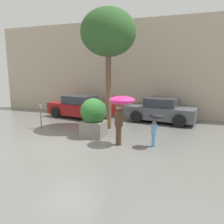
{
  "coord_description": "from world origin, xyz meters",
  "views": [
    {
      "loc": [
        4.28,
        -7.34,
        2.77
      ],
      "look_at": [
        1.21,
        1.6,
        1.05
      ],
      "focal_mm": 35.0,
      "sensor_mm": 36.0,
      "label": 1
    }
  ],
  "objects_px": {
    "planter_box": "(94,116)",
    "parked_car_far": "(162,111)",
    "street_tree": "(108,33)",
    "person_child": "(155,122)",
    "parking_meter": "(40,111)",
    "person_adult": "(121,106)",
    "parked_car_near": "(80,107)"
  },
  "relations": [
    {
      "from": "parking_meter",
      "to": "person_child",
      "type": "bearing_deg",
      "value": -9.7
    },
    {
      "from": "planter_box",
      "to": "street_tree",
      "type": "distance_m",
      "value": 3.99
    },
    {
      "from": "person_adult",
      "to": "parked_car_far",
      "type": "distance_m",
      "value": 4.83
    },
    {
      "from": "person_adult",
      "to": "person_child",
      "type": "relative_size",
      "value": 1.47
    },
    {
      "from": "person_child",
      "to": "parked_car_near",
      "type": "height_order",
      "value": "parked_car_near"
    },
    {
      "from": "person_child",
      "to": "parking_meter",
      "type": "bearing_deg",
      "value": -148.89
    },
    {
      "from": "person_child",
      "to": "street_tree",
      "type": "distance_m",
      "value": 4.89
    },
    {
      "from": "planter_box",
      "to": "person_adult",
      "type": "relative_size",
      "value": 0.89
    },
    {
      "from": "person_adult",
      "to": "parked_car_near",
      "type": "bearing_deg",
      "value": 87.01
    },
    {
      "from": "parked_car_far",
      "to": "street_tree",
      "type": "distance_m",
      "value": 5.17
    },
    {
      "from": "planter_box",
      "to": "parking_meter",
      "type": "bearing_deg",
      "value": 171.36
    },
    {
      "from": "parking_meter",
      "to": "parked_car_far",
      "type": "bearing_deg",
      "value": 32.43
    },
    {
      "from": "planter_box",
      "to": "parked_car_far",
      "type": "xyz_separation_m",
      "value": [
        2.46,
        3.99,
        -0.26
      ]
    },
    {
      "from": "planter_box",
      "to": "parking_meter",
      "type": "height_order",
      "value": "planter_box"
    },
    {
      "from": "person_child",
      "to": "parked_car_far",
      "type": "distance_m",
      "value": 4.53
    },
    {
      "from": "planter_box",
      "to": "parked_car_near",
      "type": "relative_size",
      "value": 0.4
    },
    {
      "from": "person_adult",
      "to": "parked_car_near",
      "type": "xyz_separation_m",
      "value": [
        -3.94,
        4.29,
        -0.88
      ]
    },
    {
      "from": "parked_car_near",
      "to": "street_tree",
      "type": "xyz_separation_m",
      "value": [
        2.63,
        -2.07,
        3.92
      ]
    },
    {
      "from": "parked_car_far",
      "to": "parking_meter",
      "type": "height_order",
      "value": "parked_car_far"
    },
    {
      "from": "parked_car_far",
      "to": "street_tree",
      "type": "xyz_separation_m",
      "value": [
        -2.34,
        -2.42,
        3.92
      ]
    },
    {
      "from": "parked_car_near",
      "to": "parked_car_far",
      "type": "distance_m",
      "value": 4.98
    },
    {
      "from": "person_child",
      "to": "parking_meter",
      "type": "relative_size",
      "value": 1.07
    },
    {
      "from": "person_child",
      "to": "parked_car_far",
      "type": "bearing_deg",
      "value": 134.12
    },
    {
      "from": "parked_car_near",
      "to": "parking_meter",
      "type": "distance_m",
      "value": 3.23
    },
    {
      "from": "person_adult",
      "to": "parking_meter",
      "type": "xyz_separation_m",
      "value": [
        -4.52,
        1.12,
        -0.64
      ]
    },
    {
      "from": "parking_meter",
      "to": "parked_car_near",
      "type": "bearing_deg",
      "value": 79.78
    },
    {
      "from": "planter_box",
      "to": "parked_car_far",
      "type": "relative_size",
      "value": 0.42
    },
    {
      "from": "parked_car_far",
      "to": "street_tree",
      "type": "relative_size",
      "value": 0.7
    },
    {
      "from": "person_adult",
      "to": "parking_meter",
      "type": "height_order",
      "value": "person_adult"
    },
    {
      "from": "person_adult",
      "to": "street_tree",
      "type": "distance_m",
      "value": 3.99
    },
    {
      "from": "planter_box",
      "to": "street_tree",
      "type": "xyz_separation_m",
      "value": [
        0.12,
        1.57,
        3.66
      ]
    },
    {
      "from": "person_adult",
      "to": "parked_car_far",
      "type": "relative_size",
      "value": 0.48
    }
  ]
}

